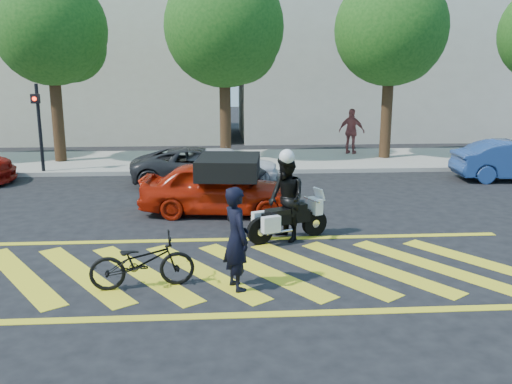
{
  "coord_description": "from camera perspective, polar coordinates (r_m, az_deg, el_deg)",
  "views": [
    {
      "loc": [
        -0.24,
        -9.58,
        3.7
      ],
      "look_at": [
        0.54,
        2.0,
        1.05
      ],
      "focal_mm": 38.0,
      "sensor_mm": 36.0,
      "label": 1
    }
  ],
  "objects": [
    {
      "name": "red_convertible",
      "position": [
        14.05,
        -4.0,
        0.43
      ],
      "size": [
        4.17,
        2.05,
        1.37
      ],
      "primitive_type": "imported",
      "rotation": [
        0.0,
        0.0,
        1.46
      ],
      "color": "#AE1C08",
      "rests_on": "ground"
    },
    {
      "name": "tree_right",
      "position": [
        22.74,
        14.27,
        15.87
      ],
      "size": [
        4.4,
        4.4,
        7.41
      ],
      "color": "black",
      "rests_on": "ground"
    },
    {
      "name": "officer_moto",
      "position": [
        11.79,
        3.21,
        -0.72
      ],
      "size": [
        1.01,
        1.11,
        1.87
      ],
      "primitive_type": "imported",
      "rotation": [
        0.0,
        0.0,
        -1.17
      ],
      "color": "black",
      "rests_on": "ground"
    },
    {
      "name": "crosswalk",
      "position": [
        10.26,
        -2.5,
        -8.25
      ],
      "size": [
        12.33,
        4.0,
        0.01
      ],
      "color": "yellow",
      "rests_on": "ground"
    },
    {
      "name": "officer_bike",
      "position": [
        9.18,
        -2.08,
        -4.92
      ],
      "size": [
        0.64,
        0.76,
        1.79
      ],
      "primitive_type": "imported",
      "rotation": [
        0.0,
        0.0,
        1.94
      ],
      "color": "black",
      "rests_on": "ground"
    },
    {
      "name": "parked_mid_left",
      "position": [
        17.72,
        -5.95,
        2.73
      ],
      "size": [
        4.38,
        2.05,
        1.21
      ],
      "primitive_type": "imported",
      "rotation": [
        0.0,
        0.0,
        1.56
      ],
      "color": "black",
      "rests_on": "ground"
    },
    {
      "name": "pedestrian_right",
      "position": [
        23.46,
        10.03,
        6.31
      ],
      "size": [
        1.2,
        0.99,
        1.91
      ],
      "primitive_type": "imported",
      "rotation": [
        0.0,
        0.0,
        2.58
      ],
      "color": "#954543",
      "rests_on": "sidewalk"
    },
    {
      "name": "building_left",
      "position": [
        31.57,
        -18.72,
        14.56
      ],
      "size": [
        16.0,
        8.0,
        10.0
      ],
      "primitive_type": "cube",
      "color": "beige",
      "rests_on": "ground"
    },
    {
      "name": "tree_center",
      "position": [
        21.69,
        -3.01,
        16.53
      ],
      "size": [
        4.6,
        4.6,
        7.56
      ],
      "color": "black",
      "rests_on": "ground"
    },
    {
      "name": "parked_mid_right",
      "position": [
        17.95,
        -3.37,
        2.92
      ],
      "size": [
        3.63,
        1.58,
        1.22
      ],
      "primitive_type": "imported",
      "rotation": [
        0.0,
        0.0,
        1.61
      ],
      "color": "white",
      "rests_on": "ground"
    },
    {
      "name": "signal_pole",
      "position": [
        20.38,
        -21.91,
        6.93
      ],
      "size": [
        0.28,
        0.43,
        3.2
      ],
      "color": "black",
      "rests_on": "ground"
    },
    {
      "name": "bicycle",
      "position": [
        9.56,
        -11.88,
        -7.19
      ],
      "size": [
        1.85,
        0.89,
        0.93
      ],
      "primitive_type": "imported",
      "rotation": [
        0.0,
        0.0,
        1.73
      ],
      "color": "black",
      "rests_on": "ground"
    },
    {
      "name": "building_right",
      "position": [
        31.99,
        13.43,
        15.74
      ],
      "size": [
        16.0,
        8.0,
        11.0
      ],
      "primitive_type": "cube",
      "color": "beige",
      "rests_on": "ground"
    },
    {
      "name": "police_motorcycle",
      "position": [
        11.9,
        3.26,
        -2.89
      ],
      "size": [
        1.87,
        1.07,
        0.87
      ],
      "rotation": [
        0.0,
        0.0,
        0.4
      ],
      "color": "black",
      "rests_on": "ground"
    },
    {
      "name": "sidewalk",
      "position": [
        21.88,
        -3.19,
        3.3
      ],
      "size": [
        60.0,
        5.0,
        0.15
      ],
      "primitive_type": "cube",
      "color": "#9E998E",
      "rests_on": "ground"
    },
    {
      "name": "ground",
      "position": [
        10.27,
        -2.29,
        -8.27
      ],
      "size": [
        90.0,
        90.0,
        0.0
      ],
      "primitive_type": "plane",
      "color": "black",
      "rests_on": "ground"
    },
    {
      "name": "tree_left",
      "position": [
        22.53,
        -20.42,
        15.38
      ],
      "size": [
        4.2,
        4.2,
        7.26
      ],
      "color": "black",
      "rests_on": "ground"
    }
  ]
}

